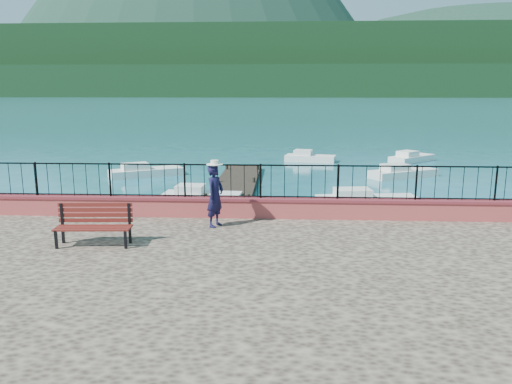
# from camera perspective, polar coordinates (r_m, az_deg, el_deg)

# --- Properties ---
(ground) EXTENTS (2000.00, 2000.00, 0.00)m
(ground) POSITION_cam_1_polar(r_m,az_deg,el_deg) (11.43, 1.20, -13.46)
(ground) COLOR #19596B
(ground) RESTS_ON ground
(parapet) EXTENTS (28.00, 0.46, 0.58)m
(parapet) POSITION_cam_1_polar(r_m,az_deg,el_deg) (14.45, 1.71, -1.79)
(parapet) COLOR #A53B3C
(parapet) RESTS_ON promenade
(railing) EXTENTS (27.00, 0.05, 0.95)m
(railing) POSITION_cam_1_polar(r_m,az_deg,el_deg) (14.29, 1.73, 1.19)
(railing) COLOR black
(railing) RESTS_ON parapet
(dock) EXTENTS (2.00, 16.00, 0.30)m
(dock) POSITION_cam_1_polar(r_m,az_deg,el_deg) (22.95, -2.79, -0.14)
(dock) COLOR #2D231C
(dock) RESTS_ON ground
(far_forest) EXTENTS (900.00, 60.00, 18.00)m
(far_forest) POSITION_cam_1_polar(r_m,az_deg,el_deg) (310.37, 3.10, 12.48)
(far_forest) COLOR black
(far_forest) RESTS_ON ground
(foothills) EXTENTS (900.00, 120.00, 44.00)m
(foothills) POSITION_cam_1_polar(r_m,az_deg,el_deg) (370.74, 3.13, 14.36)
(foothills) COLOR black
(foothills) RESTS_ON ground
(companion_hill) EXTENTS (448.00, 384.00, 180.00)m
(companion_hill) POSITION_cam_1_polar(r_m,az_deg,el_deg) (611.20, 24.56, 10.24)
(companion_hill) COLOR #142D23
(companion_hill) RESTS_ON ground
(park_bench) EXTENTS (1.81, 0.69, 0.98)m
(park_bench) POSITION_cam_1_polar(r_m,az_deg,el_deg) (12.49, -18.02, -4.51)
(park_bench) COLOR black
(park_bench) RESTS_ON promenade
(person) EXTENTS (0.62, 0.73, 1.69)m
(person) POSITION_cam_1_polar(r_m,az_deg,el_deg) (13.43, -4.69, -0.44)
(person) COLOR black
(person) RESTS_ON promenade
(hat) EXTENTS (0.44, 0.44, 0.12)m
(hat) POSITION_cam_1_polar(r_m,az_deg,el_deg) (13.27, -4.76, 3.38)
(hat) COLOR white
(hat) RESTS_ON person
(boat_0) EXTENTS (3.44, 1.52, 0.80)m
(boat_0) POSITION_cam_1_polar(r_m,az_deg,el_deg) (21.73, -6.21, -0.20)
(boat_0) COLOR silver
(boat_0) RESTS_ON ground
(boat_1) EXTENTS (4.32, 1.79, 0.80)m
(boat_1) POSITION_cam_1_polar(r_m,az_deg,el_deg) (21.41, 12.60, -0.60)
(boat_1) COLOR silver
(boat_1) RESTS_ON ground
(boat_2) EXTENTS (4.10, 2.97, 0.80)m
(boat_2) POSITION_cam_1_polar(r_m,az_deg,el_deg) (29.09, 16.50, 2.41)
(boat_2) COLOR silver
(boat_2) RESTS_ON ground
(boat_3) EXTENTS (4.16, 3.09, 0.80)m
(boat_3) POSITION_cam_1_polar(r_m,az_deg,el_deg) (28.93, -12.46, 2.57)
(boat_3) COLOR silver
(boat_3) RESTS_ON ground
(boat_4) EXTENTS (3.55, 2.00, 0.80)m
(boat_4) POSITION_cam_1_polar(r_m,az_deg,el_deg) (34.20, 6.23, 4.16)
(boat_4) COLOR silver
(boat_4) RESTS_ON ground
(boat_5) EXTENTS (3.53, 3.39, 0.80)m
(boat_5) POSITION_cam_1_polar(r_m,az_deg,el_deg) (35.48, 17.41, 3.96)
(boat_5) COLOR silver
(boat_5) RESTS_ON ground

